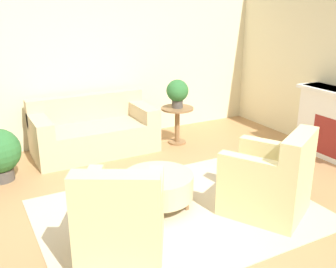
# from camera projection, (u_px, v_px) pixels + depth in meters

# --- Properties ---
(ground_plane) EXTENTS (16.00, 16.00, 0.00)m
(ground_plane) POSITION_uv_depth(u_px,v_px,m) (179.00, 213.00, 4.43)
(ground_plane) COLOR #AD7F51
(wall_back) EXTENTS (9.64, 0.12, 2.80)m
(wall_back) POSITION_uv_depth(u_px,v_px,m) (92.00, 57.00, 6.38)
(wall_back) COLOR beige
(wall_back) RESTS_ON ground_plane
(rug) EXTENTS (3.05, 2.24, 0.01)m
(rug) POSITION_uv_depth(u_px,v_px,m) (179.00, 212.00, 4.43)
(rug) COLOR beige
(rug) RESTS_ON ground_plane
(couch) EXTENTS (1.86, 0.90, 0.86)m
(couch) POSITION_uv_depth(u_px,v_px,m) (94.00, 132.00, 6.13)
(couch) COLOR #C6B289
(couch) RESTS_ON ground_plane
(armchair_left) EXTENTS (1.05, 1.10, 0.97)m
(armchair_left) POSITION_uv_depth(u_px,v_px,m) (122.00, 223.00, 3.52)
(armchair_left) COLOR beige
(armchair_left) RESTS_ON rug
(armchair_right) EXTENTS (1.05, 1.10, 0.97)m
(armchair_right) POSITION_uv_depth(u_px,v_px,m) (270.00, 183.00, 4.31)
(armchair_right) COLOR beige
(armchair_right) RESTS_ON rug
(ottoman_table) EXTENTS (0.81, 0.81, 0.39)m
(ottoman_table) POSITION_uv_depth(u_px,v_px,m) (158.00, 185.00, 4.50)
(ottoman_table) COLOR #C6B289
(ottoman_table) RESTS_ON rug
(side_table) EXTENTS (0.53, 0.53, 0.61)m
(side_table) POSITION_uv_depth(u_px,v_px,m) (177.00, 119.00, 6.47)
(side_table) COLOR olive
(side_table) RESTS_ON ground_plane
(potted_plant_on_side_table) EXTENTS (0.36, 0.36, 0.46)m
(potted_plant_on_side_table) POSITION_uv_depth(u_px,v_px,m) (177.00, 92.00, 6.32)
(potted_plant_on_side_table) COLOR #4C4742
(potted_plant_on_side_table) RESTS_ON side_table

